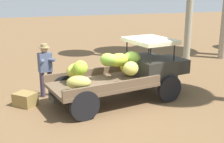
# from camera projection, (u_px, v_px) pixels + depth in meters

# --- Properties ---
(ground_plane) EXTENTS (60.00, 60.00, 0.00)m
(ground_plane) POSITION_uv_depth(u_px,v_px,m) (109.00, 102.00, 9.18)
(ground_plane) COLOR brown
(truck) EXTENTS (4.63, 2.39, 1.85)m
(truck) POSITION_uv_depth(u_px,v_px,m) (128.00, 71.00, 9.16)
(truck) COLOR #272621
(truck) RESTS_ON ground
(farmer) EXTENTS (0.54, 0.50, 1.70)m
(farmer) POSITION_uv_depth(u_px,v_px,m) (45.00, 67.00, 9.41)
(farmer) COLOR #41384B
(farmer) RESTS_ON ground
(wooden_crate) EXTENTS (0.76, 0.77, 0.39)m
(wooden_crate) POSITION_uv_depth(u_px,v_px,m) (25.00, 99.00, 8.82)
(wooden_crate) COLOR olive
(wooden_crate) RESTS_ON ground
(loose_banana_bunch) EXTENTS (0.48, 0.68, 0.37)m
(loose_banana_bunch) POSITION_uv_depth(u_px,v_px,m) (88.00, 75.00, 11.42)
(loose_banana_bunch) COLOR #B9BC4B
(loose_banana_bunch) RESTS_ON ground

